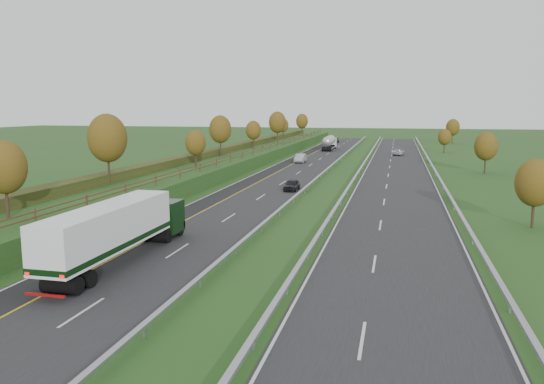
{
  "coord_description": "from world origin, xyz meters",
  "views": [
    {
      "loc": [
        16.47,
        -23.59,
        10.24
      ],
      "look_at": [
        4.79,
        25.69,
        2.2
      ],
      "focal_mm": 35.0,
      "sensor_mm": 36.0,
      "label": 1
    }
  ],
  "objects_px": {
    "car_dark_near": "(292,185)",
    "car_small_far": "(335,141)",
    "road_tanker": "(329,142)",
    "car_oncoming": "(398,152)",
    "box_lorry": "(118,229)",
    "car_silver_mid": "(301,158)"
  },
  "relations": [
    {
      "from": "road_tanker",
      "to": "box_lorry",
      "type": "bearing_deg",
      "value": -90.83
    },
    {
      "from": "box_lorry",
      "to": "car_oncoming",
      "type": "xyz_separation_m",
      "value": [
        18.0,
        88.17,
        -1.62
      ]
    },
    {
      "from": "road_tanker",
      "to": "car_small_far",
      "type": "bearing_deg",
      "value": 93.53
    },
    {
      "from": "car_dark_near",
      "to": "car_oncoming",
      "type": "relative_size",
      "value": 0.83
    },
    {
      "from": "box_lorry",
      "to": "car_silver_mid",
      "type": "distance_m",
      "value": 67.75
    },
    {
      "from": "car_silver_mid",
      "to": "car_small_far",
      "type": "xyz_separation_m",
      "value": [
        -0.25,
        59.1,
        -0.17
      ]
    },
    {
      "from": "box_lorry",
      "to": "car_silver_mid",
      "type": "height_order",
      "value": "box_lorry"
    },
    {
      "from": "car_silver_mid",
      "to": "car_oncoming",
      "type": "height_order",
      "value": "car_silver_mid"
    },
    {
      "from": "box_lorry",
      "to": "car_oncoming",
      "type": "distance_m",
      "value": 90.0
    },
    {
      "from": "box_lorry",
      "to": "car_silver_mid",
      "type": "bearing_deg",
      "value": 89.99
    },
    {
      "from": "road_tanker",
      "to": "car_small_far",
      "type": "xyz_separation_m",
      "value": [
        -1.69,
        27.34,
        -1.18
      ]
    },
    {
      "from": "car_silver_mid",
      "to": "car_oncoming",
      "type": "xyz_separation_m",
      "value": [
        18.0,
        20.43,
        -0.14
      ]
    },
    {
      "from": "road_tanker",
      "to": "car_silver_mid",
      "type": "distance_m",
      "value": 31.8
    },
    {
      "from": "car_dark_near",
      "to": "car_small_far",
      "type": "bearing_deg",
      "value": 93.14
    },
    {
      "from": "road_tanker",
      "to": "car_oncoming",
      "type": "height_order",
      "value": "road_tanker"
    },
    {
      "from": "car_silver_mid",
      "to": "road_tanker",
      "type": "bearing_deg",
      "value": 87.71
    },
    {
      "from": "car_small_far",
      "to": "box_lorry",
      "type": "bearing_deg",
      "value": -84.34
    },
    {
      "from": "car_small_far",
      "to": "car_oncoming",
      "type": "xyz_separation_m",
      "value": [
        18.24,
        -38.67,
        0.02
      ]
    },
    {
      "from": "car_oncoming",
      "to": "car_dark_near",
      "type": "bearing_deg",
      "value": 84.49
    },
    {
      "from": "car_dark_near",
      "to": "car_oncoming",
      "type": "height_order",
      "value": "car_dark_near"
    },
    {
      "from": "box_lorry",
      "to": "car_small_far",
      "type": "distance_m",
      "value": 126.84
    },
    {
      "from": "car_small_far",
      "to": "car_oncoming",
      "type": "bearing_deg",
      "value": -59.19
    }
  ]
}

